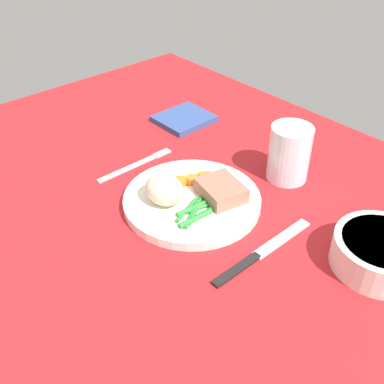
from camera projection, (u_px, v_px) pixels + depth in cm
name	position (u px, v px, depth cm)	size (l,w,h in cm)	color
dining_table	(190.00, 214.00, 78.34)	(120.00, 90.00, 2.00)	red
dinner_plate	(192.00, 201.00, 78.50)	(23.26, 23.26, 1.60)	white
meat_portion	(221.00, 190.00, 77.32)	(7.70, 6.28, 2.58)	#A86B56
mashed_potatoes	(164.00, 190.00, 75.63)	(7.16, 5.74, 4.75)	beige
carrot_slices	(195.00, 179.00, 81.23)	(4.58, 6.74, 1.28)	orange
green_beans	(198.00, 211.00, 74.31)	(5.00, 10.25, 0.90)	#2D8C38
fork	(135.00, 165.00, 88.38)	(1.44, 16.60, 0.40)	silver
knife	(261.00, 253.00, 69.15)	(1.70, 20.50, 0.64)	black
water_glass	(289.00, 157.00, 83.01)	(7.47, 7.47, 10.25)	silver
salad_bowl	(381.00, 251.00, 65.86)	(13.58, 13.58, 4.78)	silver
napkin	(184.00, 119.00, 102.69)	(10.17, 11.38, 1.26)	#334C8C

